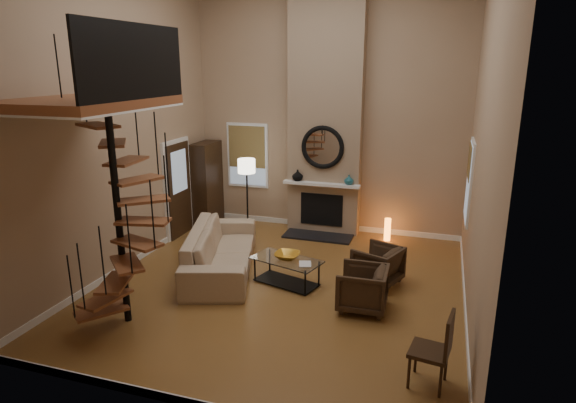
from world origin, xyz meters
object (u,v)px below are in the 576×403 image
(hutch, at_px, (207,184))
(sofa, at_px, (220,249))
(armchair_far, at_px, (367,289))
(accent_lamp, at_px, (387,229))
(side_chair, at_px, (437,347))
(coffee_table, at_px, (286,268))
(floor_lamp, at_px, (247,172))
(armchair_near, at_px, (381,266))

(hutch, xyz_separation_m, sofa, (1.48, -2.45, -0.55))
(armchair_far, xyz_separation_m, accent_lamp, (-0.06, 3.23, -0.10))
(side_chair, bearing_deg, coffee_table, 139.69)
(accent_lamp, bearing_deg, sofa, -137.76)
(sofa, xyz_separation_m, armchair_far, (2.81, -0.73, -0.04))
(armchair_far, relative_size, side_chair, 0.78)
(coffee_table, xyz_separation_m, accent_lamp, (1.41, 2.70, -0.03))
(armchair_far, bearing_deg, side_chair, 31.77)
(accent_lamp, bearing_deg, side_chair, -77.01)
(hutch, height_order, floor_lamp, hutch)
(hutch, distance_m, floor_lamp, 1.37)
(side_chair, bearing_deg, armchair_near, 110.59)
(side_chair, bearing_deg, accent_lamp, 102.99)
(sofa, height_order, side_chair, side_chair)
(hutch, relative_size, sofa, 0.71)
(hutch, xyz_separation_m, floor_lamp, (1.20, -0.46, 0.46))
(hutch, distance_m, armchair_near, 4.95)
(sofa, relative_size, coffee_table, 2.11)
(floor_lamp, relative_size, accent_lamp, 3.50)
(coffee_table, height_order, side_chair, side_chair)
(sofa, height_order, armchair_far, sofa)
(coffee_table, relative_size, floor_lamp, 0.77)
(hutch, height_order, armchair_far, hutch)
(coffee_table, height_order, floor_lamp, floor_lamp)
(armchair_far, height_order, accent_lamp, armchair_far)
(armchair_far, bearing_deg, accent_lamp, 179.57)
(sofa, relative_size, armchair_near, 3.82)
(armchair_far, xyz_separation_m, coffee_table, (-1.47, 0.52, -0.07))
(coffee_table, bearing_deg, accent_lamp, 62.45)
(floor_lamp, bearing_deg, coffee_table, -53.68)
(armchair_far, distance_m, floor_lamp, 4.24)
(coffee_table, bearing_deg, hutch, 136.70)
(armchair_near, bearing_deg, accent_lamp, -154.79)
(armchair_near, bearing_deg, coffee_table, -52.91)
(coffee_table, bearing_deg, floor_lamp, 126.32)
(armchair_near, height_order, side_chair, side_chair)
(coffee_table, xyz_separation_m, floor_lamp, (-1.61, 2.20, 1.13))
(armchair_near, bearing_deg, side_chair, 42.04)
(accent_lamp, relative_size, side_chair, 0.51)
(coffee_table, bearing_deg, sofa, 171.27)
(armchair_near, bearing_deg, floor_lamp, -97.56)
(armchair_near, distance_m, floor_lamp, 3.78)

